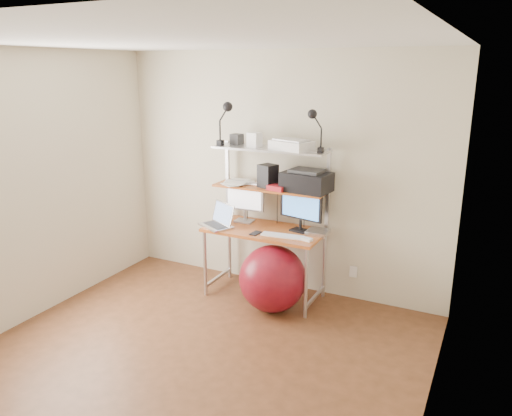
{
  "coord_description": "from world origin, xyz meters",
  "views": [
    {
      "loc": [
        2.07,
        -2.91,
        2.33
      ],
      "look_at": [
        0.05,
        1.15,
        1.04
      ],
      "focal_mm": 35.0,
      "sensor_mm": 36.0,
      "label": 1
    }
  ],
  "objects_px": {
    "monitor_silver": "(245,198)",
    "printer": "(307,181)",
    "laptop": "(219,221)",
    "exercise_ball": "(273,279)",
    "monitor_black": "(301,208)"
  },
  "relations": [
    {
      "from": "monitor_silver",
      "to": "printer",
      "type": "relative_size",
      "value": 0.96
    },
    {
      "from": "laptop",
      "to": "exercise_ball",
      "type": "distance_m",
      "value": 0.82
    },
    {
      "from": "printer",
      "to": "exercise_ball",
      "type": "relative_size",
      "value": 0.74
    },
    {
      "from": "laptop",
      "to": "exercise_ball",
      "type": "bearing_deg",
      "value": 17.15
    },
    {
      "from": "monitor_black",
      "to": "laptop",
      "type": "xyz_separation_m",
      "value": [
        -0.81,
        -0.23,
        -0.19
      ]
    },
    {
      "from": "printer",
      "to": "monitor_black",
      "type": "bearing_deg",
      "value": -154.59
    },
    {
      "from": "monitor_silver",
      "to": "printer",
      "type": "distance_m",
      "value": 0.74
    },
    {
      "from": "laptop",
      "to": "exercise_ball",
      "type": "xyz_separation_m",
      "value": [
        0.67,
        -0.13,
        -0.46
      ]
    },
    {
      "from": "monitor_silver",
      "to": "laptop",
      "type": "bearing_deg",
      "value": -125.31
    },
    {
      "from": "monitor_silver",
      "to": "laptop",
      "type": "relative_size",
      "value": 1.08
    },
    {
      "from": "monitor_black",
      "to": "monitor_silver",
      "type": "bearing_deg",
      "value": -170.4
    },
    {
      "from": "monitor_black",
      "to": "exercise_ball",
      "type": "height_order",
      "value": "monitor_black"
    },
    {
      "from": "monitor_black",
      "to": "exercise_ball",
      "type": "distance_m",
      "value": 0.75
    },
    {
      "from": "printer",
      "to": "exercise_ball",
      "type": "height_order",
      "value": "printer"
    },
    {
      "from": "exercise_ball",
      "to": "laptop",
      "type": "bearing_deg",
      "value": 168.98
    }
  ]
}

